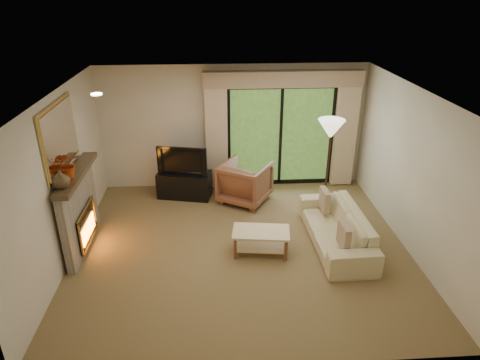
{
  "coord_description": "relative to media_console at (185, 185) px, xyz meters",
  "views": [
    {
      "loc": [
        -0.42,
        -6.06,
        4.05
      ],
      "look_at": [
        0.0,
        0.3,
        1.1
      ],
      "focal_mm": 32.0,
      "sensor_mm": 36.0,
      "label": 1
    }
  ],
  "objects": [
    {
      "name": "branches",
      "position": [
        -1.58,
        -1.98,
        1.32
      ],
      "size": [
        0.49,
        0.46,
        0.43
      ],
      "primitive_type": "imported",
      "rotation": [
        0.0,
        0.0,
        0.38
      ],
      "color": "#9C320B",
      "rests_on": "fireplace"
    },
    {
      "name": "wall_back",
      "position": [
        1.03,
        0.55,
        1.03
      ],
      "size": [
        5.0,
        0.0,
        5.0
      ],
      "primitive_type": "plane",
      "rotation": [
        1.57,
        0.0,
        0.0
      ],
      "color": "beige",
      "rests_on": "ground"
    },
    {
      "name": "sliding_door",
      "position": [
        2.03,
        0.5,
        0.83
      ],
      "size": [
        2.26,
        0.1,
        2.16
      ],
      "primitive_type": null,
      "color": "black",
      "rests_on": "floor"
    },
    {
      "name": "curtain_left",
      "position": [
        0.68,
        0.39,
        0.93
      ],
      "size": [
        0.45,
        0.18,
        2.35
      ],
      "primitive_type": "cube",
      "color": "#CDB28E",
      "rests_on": "floor"
    },
    {
      "name": "floor_lamp",
      "position": [
        2.74,
        -0.75,
        0.64
      ],
      "size": [
        0.6,
        0.6,
        1.82
      ],
      "primitive_type": null,
      "rotation": [
        0.0,
        0.0,
        0.25
      ],
      "color": "beige",
      "rests_on": "floor"
    },
    {
      "name": "floor",
      "position": [
        1.03,
        -1.95,
        -0.27
      ],
      "size": [
        5.5,
        5.5,
        0.0
      ],
      "primitive_type": "plane",
      "color": "brown",
      "rests_on": "ground"
    },
    {
      "name": "cornice",
      "position": [
        2.03,
        0.41,
        2.05
      ],
      "size": [
        3.2,
        0.24,
        0.32
      ],
      "primitive_type": "cube",
      "color": "tan",
      "rests_on": "wall_back"
    },
    {
      "name": "wall_right",
      "position": [
        3.78,
        -1.95,
        1.03
      ],
      "size": [
        0.0,
        5.0,
        5.0
      ],
      "primitive_type": "plane",
      "rotation": [
        1.57,
        0.0,
        -1.57
      ],
      "color": "beige",
      "rests_on": "ground"
    },
    {
      "name": "curtain_right",
      "position": [
        3.38,
        0.39,
        0.93
      ],
      "size": [
        0.45,
        0.18,
        2.35
      ],
      "primitive_type": "cube",
      "color": "#CDB28E",
      "rests_on": "floor"
    },
    {
      "name": "armchair",
      "position": [
        1.22,
        -0.28,
        0.15
      ],
      "size": [
        1.22,
        1.23,
        0.83
      ],
      "primitive_type": "imported",
      "rotation": [
        0.0,
        0.0,
        2.61
      ],
      "color": "brown",
      "rests_on": "floor"
    },
    {
      "name": "sofa",
      "position": [
        2.64,
        -1.95,
        0.04
      ],
      "size": [
        0.87,
        2.11,
        0.61
      ],
      "primitive_type": "imported",
      "rotation": [
        0.0,
        0.0,
        -1.55
      ],
      "color": "#CEBF8C",
      "rests_on": "floor"
    },
    {
      "name": "media_console",
      "position": [
        0.0,
        0.0,
        0.0
      ],
      "size": [
        1.15,
        0.7,
        0.54
      ],
      "primitive_type": "cube",
      "rotation": [
        0.0,
        0.0,
        -0.22
      ],
      "color": "black",
      "rests_on": "floor"
    },
    {
      "name": "pillow_near",
      "position": [
        2.57,
        -2.55,
        0.25
      ],
      "size": [
        0.11,
        0.39,
        0.39
      ],
      "primitive_type": "cube",
      "rotation": [
        0.0,
        0.0,
        0.02
      ],
      "color": "brown",
      "rests_on": "sofa"
    },
    {
      "name": "wall_front",
      "position": [
        1.03,
        -4.45,
        1.03
      ],
      "size": [
        5.0,
        0.0,
        5.0
      ],
      "primitive_type": "plane",
      "rotation": [
        -1.57,
        0.0,
        0.0
      ],
      "color": "beige",
      "rests_on": "ground"
    },
    {
      "name": "vase",
      "position": [
        -1.58,
        -2.32,
        1.24
      ],
      "size": [
        0.28,
        0.28,
        0.28
      ],
      "primitive_type": "imported",
      "rotation": [
        0.0,
        0.0,
        -0.06
      ],
      "color": "#483722",
      "rests_on": "fireplace"
    },
    {
      "name": "coffee_table",
      "position": [
        1.34,
        -2.14,
        -0.06
      ],
      "size": [
        0.97,
        0.62,
        0.41
      ],
      "primitive_type": null,
      "rotation": [
        0.0,
        0.0,
        -0.13
      ],
      "color": "#ECC689",
      "rests_on": "floor"
    },
    {
      "name": "wall_left",
      "position": [
        -1.72,
        -1.95,
        1.03
      ],
      "size": [
        0.0,
        5.0,
        5.0
      ],
      "primitive_type": "plane",
      "rotation": [
        1.57,
        0.0,
        1.57
      ],
      "color": "beige",
      "rests_on": "ground"
    },
    {
      "name": "pillow_far",
      "position": [
        2.57,
        -1.34,
        0.25
      ],
      "size": [
        0.11,
        0.39,
        0.39
      ],
      "primitive_type": "cube",
      "rotation": [
        0.0,
        0.0,
        0.02
      ],
      "color": "brown",
      "rests_on": "sofa"
    },
    {
      "name": "fireplace",
      "position": [
        -1.6,
        -1.75,
        0.42
      ],
      "size": [
        0.24,
        1.7,
        1.37
      ],
      "primitive_type": null,
      "color": "gray",
      "rests_on": "floor"
    },
    {
      "name": "tv",
      "position": [
        0.0,
        -0.0,
        0.56
      ],
      "size": [
        1.02,
        0.35,
        0.58
      ],
      "primitive_type": "imported",
      "rotation": [
        0.0,
        0.0,
        -0.22
      ],
      "color": "black",
      "rests_on": "media_console"
    },
    {
      "name": "ceiling",
      "position": [
        1.03,
        -1.95,
        2.33
      ],
      "size": [
        5.5,
        5.5,
        0.0
      ],
      "primitive_type": "plane",
      "rotation": [
        3.14,
        0.0,
        0.0
      ],
      "color": "silver",
      "rests_on": "ground"
    },
    {
      "name": "mirror",
      "position": [
        -1.68,
        -1.75,
        1.68
      ],
      "size": [
        0.07,
        1.45,
        1.02
      ],
      "primitive_type": null,
      "color": "tan",
      "rests_on": "wall_left"
    }
  ]
}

